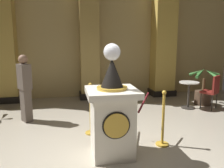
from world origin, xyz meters
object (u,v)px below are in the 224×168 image
at_px(stanchion_far, 91,116).
at_px(bystander_guest, 25,87).
at_px(pedestal_clock, 112,114).
at_px(cafe_chair_red, 212,89).
at_px(stanchion_near, 163,126).
at_px(potted_palm_right, 203,93).
at_px(cafe_table, 189,92).

height_order(stanchion_far, bystander_guest, bystander_guest).
relative_size(pedestal_clock, cafe_chair_red, 1.95).
bearing_deg(bystander_guest, cafe_chair_red, 0.74).
bearing_deg(pedestal_clock, cafe_chair_red, 32.48).
distance_m(stanchion_near, potted_palm_right, 3.33).
height_order(pedestal_clock, cafe_table, pedestal_clock).
relative_size(stanchion_near, cafe_chair_red, 1.08).
distance_m(bystander_guest, cafe_table, 4.39).
height_order(stanchion_far, cafe_chair_red, stanchion_far).
distance_m(pedestal_clock, stanchion_far, 1.06).
xyz_separation_m(pedestal_clock, potted_palm_right, (3.31, 2.56, -0.37)).
xyz_separation_m(stanchion_near, stanchion_far, (-1.24, 0.79, 0.02)).
bearing_deg(stanchion_far, pedestal_clock, -75.07).
relative_size(pedestal_clock, stanchion_near, 1.80).
distance_m(potted_palm_right, bystander_guest, 5.06).
relative_size(stanchion_far, cafe_table, 1.41).
height_order(bystander_guest, cafe_chair_red, bystander_guest).
bearing_deg(bystander_guest, stanchion_far, -35.98).
bearing_deg(cafe_chair_red, cafe_table, 160.30).
relative_size(stanchion_near, potted_palm_right, 0.92).
distance_m(pedestal_clock, bystander_guest, 2.64).
height_order(potted_palm_right, bystander_guest, bystander_guest).
relative_size(stanchion_near, stanchion_far, 0.97).
bearing_deg(cafe_table, stanchion_near, -128.69).
relative_size(pedestal_clock, bystander_guest, 1.17).
distance_m(stanchion_far, cafe_chair_red, 3.70).
xyz_separation_m(potted_palm_right, cafe_table, (-0.63, -0.27, 0.13)).
height_order(stanchion_far, potted_palm_right, potted_palm_right).
xyz_separation_m(stanchion_near, cafe_chair_red, (2.28, 1.90, 0.21)).
height_order(pedestal_clock, stanchion_near, pedestal_clock).
distance_m(stanchion_far, cafe_table, 3.22).
bearing_deg(stanchion_far, stanchion_near, -32.38).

